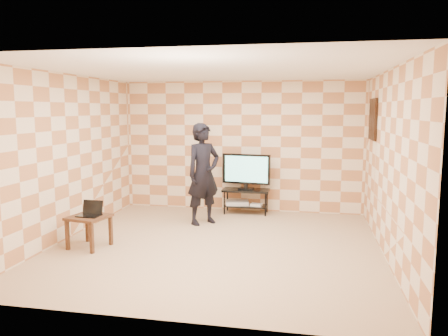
{
  "coord_description": "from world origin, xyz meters",
  "views": [
    {
      "loc": [
        1.38,
        -6.48,
        2.13
      ],
      "look_at": [
        0.0,
        0.6,
        1.15
      ],
      "focal_mm": 35.0,
      "sensor_mm": 36.0,
      "label": 1
    }
  ],
  "objects_px": {
    "tv": "(246,170)",
    "side_table": "(89,221)",
    "tv_stand": "(246,196)",
    "person": "(203,174)"
  },
  "relations": [
    {
      "from": "tv",
      "to": "side_table",
      "type": "bearing_deg",
      "value": -127.74
    },
    {
      "from": "tv",
      "to": "side_table",
      "type": "xyz_separation_m",
      "value": [
        -2.06,
        -2.66,
        -0.49
      ]
    },
    {
      "from": "tv_stand",
      "to": "person",
      "type": "distance_m",
      "value": 1.28
    },
    {
      "from": "tv",
      "to": "side_table",
      "type": "height_order",
      "value": "tv"
    },
    {
      "from": "tv",
      "to": "person",
      "type": "xyz_separation_m",
      "value": [
        -0.66,
        -0.93,
        0.04
      ]
    },
    {
      "from": "side_table",
      "to": "person",
      "type": "bearing_deg",
      "value": 51.04
    },
    {
      "from": "tv",
      "to": "tv_stand",
      "type": "bearing_deg",
      "value": 97.92
    },
    {
      "from": "tv_stand",
      "to": "side_table",
      "type": "bearing_deg",
      "value": -127.71
    },
    {
      "from": "person",
      "to": "tv_stand",
      "type": "bearing_deg",
      "value": 7.47
    },
    {
      "from": "tv_stand",
      "to": "tv",
      "type": "distance_m",
      "value": 0.54
    }
  ]
}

